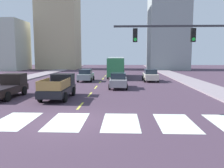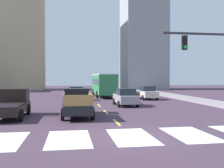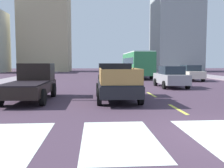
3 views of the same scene
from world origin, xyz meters
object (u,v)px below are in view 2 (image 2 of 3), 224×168
Objects in this scene: sedan_near_right at (125,97)px; pickup_stakebed at (77,103)px; city_bus at (103,83)px; sedan_far at (147,93)px; sedan_mid at (76,93)px; pickup_dark at (12,104)px.

pickup_stakebed is at bearing -129.03° from sedan_near_right.
city_bus is 13.00m from sedan_near_right.
sedan_near_right and sedan_far have the same top height.
pickup_stakebed is 12.99m from sedan_mid.
sedan_near_right is at bearing 49.43° from pickup_stakebed.
sedan_far is at bearing 2.61° from sedan_mid.
sedan_near_right is (4.96, 6.14, -0.08)m from pickup_stakebed.
pickup_dark is at bearing -109.92° from sedan_mid.
sedan_near_right and sedan_mid have the same top height.
pickup_stakebed is at bearing -126.37° from sedan_far.
pickup_dark is at bearing 176.54° from pickup_stakebed.
sedan_near_right is 1.00× the size of sedan_mid.
sedan_far is (4.93, -5.79, -1.09)m from city_bus.
pickup_dark is 19.15m from sedan_far.
sedan_mid is at bearing 69.09° from pickup_dark.
sedan_mid is (-4.16, -6.09, -1.09)m from city_bus.
sedan_far is at bearing 43.07° from pickup_dark.
city_bus is at bearing 64.31° from pickup_dark.
city_bus is at bearing 129.13° from sedan_far.
pickup_stakebed reaches higher than sedan_mid.
pickup_stakebed is 1.00× the size of pickup_dark.
sedan_far is at bearing -48.49° from city_bus.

